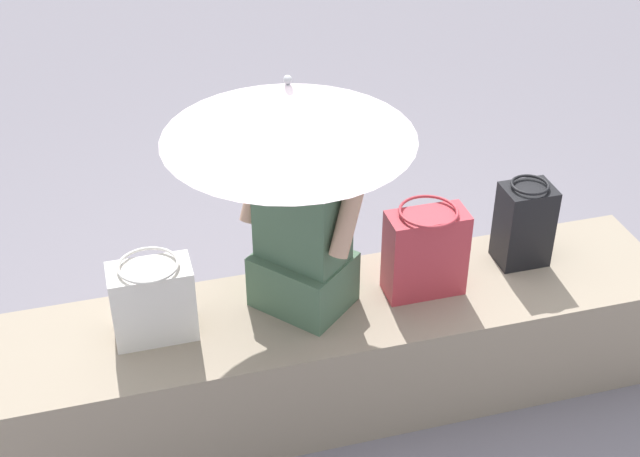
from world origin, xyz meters
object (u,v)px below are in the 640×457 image
Objects in this scene: person_seated at (302,219)px; handbag_black at (524,224)px; parasol at (288,111)px; tote_bag_canvas at (425,252)px; shoulder_bag_spare at (153,301)px.

person_seated is 2.44× the size of handbag_black.
parasol reaches higher than person_seated.
person_seated is 0.96m from handbag_black.
parasol reaches higher than handbag_black.
parasol is 2.62× the size of tote_bag_canvas.
handbag_black is 0.98× the size of tote_bag_canvas.
parasol is at bearing -179.31° from tote_bag_canvas.
parasol is at bearing -2.28° from shoulder_bag_spare.
person_seated is at bearing 173.56° from tote_bag_canvas.
shoulder_bag_spare is (-0.52, 0.02, -0.70)m from parasol.
shoulder_bag_spare is at bearing -177.18° from handbag_black.
person_seated is 0.48m from parasol.
handbag_black is 0.47m from tote_bag_canvas.
person_seated is 0.52m from tote_bag_canvas.
tote_bag_canvas is 1.05m from shoulder_bag_spare.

